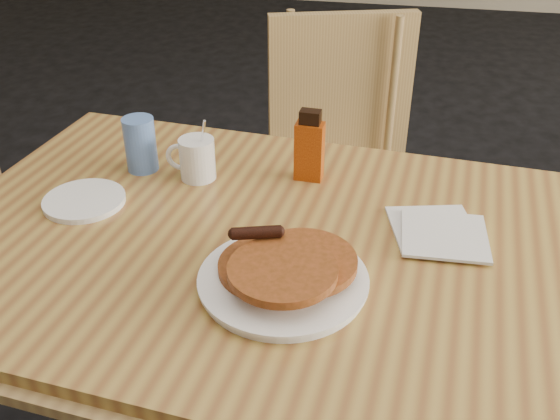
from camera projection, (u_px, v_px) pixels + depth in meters
The scene contains 8 objects.
main_table at pixel (270, 255), 1.19m from camera, with size 1.40×1.01×0.75m.
chair_main_far at pixel (334, 151), 1.87m from camera, with size 0.55×0.56×0.96m.
pancake_plate at pixel (284, 274), 1.04m from camera, with size 0.29×0.29×0.08m.
coffee_mug at pixel (196, 158), 1.34m from camera, with size 0.11×0.08×0.14m.
syrup_bottle at pixel (309, 148), 1.33m from camera, with size 0.06×0.04×0.16m.
napkin_stack at pixel (439, 232), 1.18m from camera, with size 0.20×0.21×0.01m.
blue_tumbler at pixel (140, 144), 1.37m from camera, with size 0.07×0.07×0.12m, color #557DC8.
side_saucer at pixel (84, 200), 1.27m from camera, with size 0.17×0.17×0.01m, color white.
Camera 1 is at (0.21, -0.89, 1.41)m, focal length 40.00 mm.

